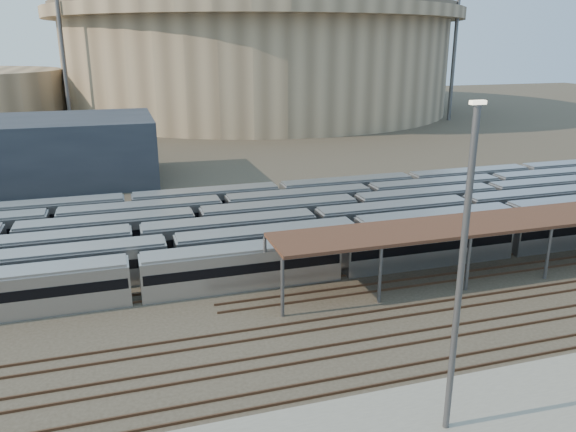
% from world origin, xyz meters
% --- Properties ---
extents(ground, '(420.00, 420.00, 0.00)m').
position_xyz_m(ground, '(0.00, 0.00, 0.00)').
color(ground, '#383026').
rests_on(ground, ground).
extents(subway_trains, '(127.07, 23.90, 3.60)m').
position_xyz_m(subway_trains, '(0.22, 18.50, 1.80)').
color(subway_trains, '#ACACB1').
rests_on(subway_trains, ground).
extents(inspection_shed, '(60.30, 6.00, 5.30)m').
position_xyz_m(inspection_shed, '(22.00, 4.00, 4.98)').
color(inspection_shed, '#4E4E53').
rests_on(inspection_shed, ground).
extents(empty_tracks, '(170.00, 9.62, 0.18)m').
position_xyz_m(empty_tracks, '(0.00, -5.00, 0.09)').
color(empty_tracks, '#4C3323').
rests_on(empty_tracks, ground).
extents(stadium, '(124.00, 124.00, 32.50)m').
position_xyz_m(stadium, '(25.00, 140.00, 16.47)').
color(stadium, '#9C8669').
rests_on(stadium, ground).
extents(service_building, '(42.00, 20.00, 10.00)m').
position_xyz_m(service_building, '(-35.00, 55.00, 5.00)').
color(service_building, '#1E232D').
rests_on(service_building, ground).
extents(floodlight_0, '(4.00, 1.00, 38.40)m').
position_xyz_m(floodlight_0, '(-30.00, 110.00, 20.65)').
color(floodlight_0, '#4E4E53').
rests_on(floodlight_0, ground).
extents(floodlight_2, '(4.00, 1.00, 38.40)m').
position_xyz_m(floodlight_2, '(70.00, 100.00, 20.65)').
color(floodlight_2, '#4E4E53').
rests_on(floodlight_2, ground).
extents(floodlight_3, '(4.00, 1.00, 38.40)m').
position_xyz_m(floodlight_3, '(-10.00, 160.00, 20.65)').
color(floodlight_3, '#4E4E53').
rests_on(floodlight_3, ground).
extents(yard_light_pole, '(0.81, 0.36, 18.46)m').
position_xyz_m(yard_light_pole, '(-3.00, -14.77, 9.51)').
color(yard_light_pole, '#4E4E53').
rests_on(yard_light_pole, apron).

